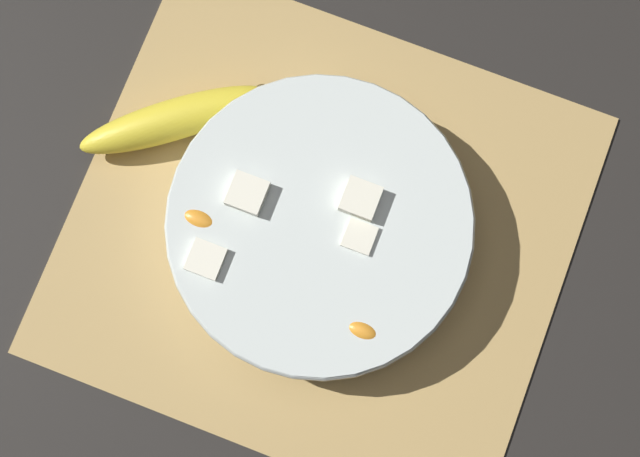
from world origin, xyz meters
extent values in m
plane|color=black|center=(0.00, 0.00, 0.00)|extent=(6.00, 6.00, 0.00)
cube|color=tan|center=(0.00, 0.00, 0.00)|extent=(0.45, 0.41, 0.01)
cube|color=#4C381E|center=(-0.15, 0.00, 0.00)|extent=(0.01, 0.40, 0.00)
cube|color=#4C381E|center=(-0.08, 0.00, 0.00)|extent=(0.01, 0.40, 0.00)
cube|color=#4C381E|center=(0.00, 0.00, 0.00)|extent=(0.01, 0.40, 0.00)
cube|color=#4C381E|center=(0.08, 0.00, 0.00)|extent=(0.01, 0.40, 0.00)
cube|color=#4C381E|center=(0.15, 0.00, 0.00)|extent=(0.01, 0.40, 0.00)
cylinder|color=silver|center=(0.00, 0.00, 0.03)|extent=(0.27, 0.27, 0.06)
torus|color=silver|center=(0.00, 0.00, 0.05)|extent=(0.27, 0.27, 0.01)
cylinder|color=#F7EFC6|center=(-0.02, -0.02, 0.04)|extent=(0.03, 0.03, 0.01)
cylinder|color=#F7EFC6|center=(-0.01, 0.02, 0.03)|extent=(0.03, 0.03, 0.01)
cylinder|color=#F7EFC6|center=(-0.05, -0.05, 0.03)|extent=(0.03, 0.03, 0.01)
cylinder|color=#F7EFC6|center=(0.10, 0.05, 0.03)|extent=(0.03, 0.03, 0.01)
cylinder|color=#F7EFC6|center=(-0.02, -0.09, 0.05)|extent=(0.03, 0.03, 0.01)
cylinder|color=#F7EFC6|center=(0.03, -0.06, 0.06)|extent=(0.03, 0.03, 0.01)
cylinder|color=#F7EFC6|center=(0.01, -0.03, 0.04)|extent=(0.03, 0.03, 0.01)
cylinder|color=#F7EFC6|center=(0.01, -0.05, 0.05)|extent=(0.03, 0.03, 0.01)
cylinder|color=#F7EFC6|center=(-0.04, 0.07, 0.04)|extent=(0.03, 0.03, 0.01)
cube|color=white|center=(0.04, 0.00, 0.05)|extent=(0.03, 0.03, 0.03)
cube|color=white|center=(-0.04, 0.01, 0.03)|extent=(0.02, 0.02, 0.02)
cube|color=white|center=(0.08, -0.06, 0.03)|extent=(0.02, 0.02, 0.02)
cube|color=white|center=(-0.08, -0.07, 0.05)|extent=(0.03, 0.03, 0.03)
cube|color=white|center=(-0.03, -0.05, 0.05)|extent=(0.02, 0.02, 0.02)
cube|color=white|center=(0.03, 0.03, 0.06)|extent=(0.03, 0.03, 0.03)
cube|color=white|center=(0.04, -0.08, 0.03)|extent=(0.03, 0.03, 0.03)
cube|color=white|center=(-0.07, 0.00, 0.06)|extent=(0.03, 0.03, 0.03)
cube|color=white|center=(-0.06, -0.09, 0.05)|extent=(0.02, 0.02, 0.02)
ellipsoid|color=red|center=(0.00, 0.11, 0.03)|extent=(0.03, 0.01, 0.01)
ellipsoid|color=orange|center=(0.01, -0.08, 0.04)|extent=(0.02, 0.01, 0.01)
ellipsoid|color=orange|center=(0.07, -0.07, 0.06)|extent=(0.03, 0.02, 0.01)
ellipsoid|color=orange|center=(-0.09, 0.02, 0.03)|extent=(0.03, 0.02, 0.01)
ellipsoid|color=orange|center=(-0.10, -0.03, 0.06)|extent=(0.03, 0.02, 0.02)
ellipsoid|color=red|center=(-0.08, 0.03, 0.05)|extent=(0.03, 0.02, 0.02)
ellipsoid|color=orange|center=(-0.06, 0.03, 0.02)|extent=(0.03, 0.02, 0.01)
ellipsoid|color=orange|center=(0.08, 0.00, 0.04)|extent=(0.03, 0.01, 0.01)
ellipsoid|color=orange|center=(0.07, 0.07, 0.04)|extent=(0.03, 0.02, 0.02)
ellipsoid|color=yellow|center=(-0.16, 0.05, 0.03)|extent=(0.16, 0.14, 0.04)
sphere|color=#473819|center=(-0.10, 0.10, 0.03)|extent=(0.02, 0.02, 0.02)
camera|label=1|loc=(0.05, -0.12, 0.82)|focal=50.00mm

